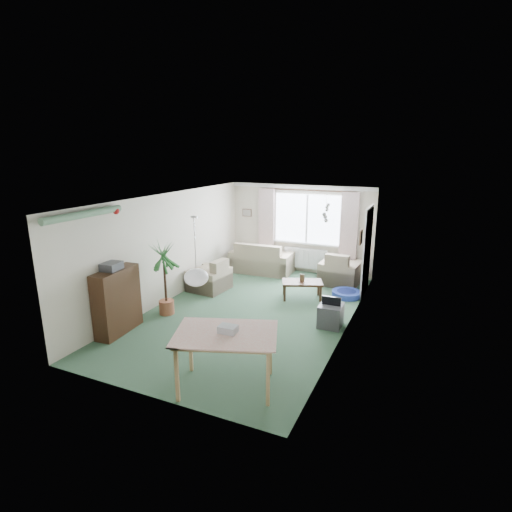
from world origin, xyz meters
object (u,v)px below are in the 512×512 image
at_px(dining_table, 226,361).
at_px(sofa, 262,257).
at_px(armchair_corner, 340,268).
at_px(pet_bed, 346,294).
at_px(coffee_table, 302,290).
at_px(houseplant, 165,278).
at_px(tv_cube, 331,315).
at_px(bookshelf, 117,301).
at_px(armchair_left, 209,274).

bearing_deg(dining_table, sofa, 108.24).
xyz_separation_m(armchair_corner, pet_bed, (0.35, -0.87, -0.35)).
bearing_deg(coffee_table, sofa, 137.36).
bearing_deg(armchair_corner, coffee_table, 71.06).
xyz_separation_m(houseplant, tv_cube, (3.25, 0.80, -0.56)).
relative_size(coffee_table, bookshelf, 0.74).
bearing_deg(sofa, armchair_corner, 174.20).
bearing_deg(pet_bed, coffee_table, -150.10).
bearing_deg(houseplant, armchair_corner, 50.00).
bearing_deg(dining_table, armchair_left, 124.08).
bearing_deg(tv_cube, armchair_corner, 97.75).
bearing_deg(coffee_table, pet_bed, 29.90).
bearing_deg(armchair_corner, bookshelf, 57.84).
bearing_deg(bookshelf, dining_table, -20.25).
distance_m(armchair_left, houseplant, 1.68).
xyz_separation_m(armchair_left, bookshelf, (-0.34, -2.70, 0.22)).
xyz_separation_m(armchair_corner, houseplant, (-2.85, -3.39, 0.36)).
relative_size(bookshelf, pet_bed, 1.83).
bearing_deg(pet_bed, sofa, 158.76).
height_order(sofa, tv_cube, sofa).
relative_size(bookshelf, tv_cube, 2.55).
bearing_deg(armchair_left, sofa, 167.70).
height_order(bookshelf, pet_bed, bookshelf).
relative_size(armchair_left, bookshelf, 0.71).
height_order(coffee_table, pet_bed, coffee_table).
xyz_separation_m(armchair_corner, bookshelf, (-3.14, -4.46, 0.19)).
xyz_separation_m(houseplant, dining_table, (2.40, -1.83, -0.36)).
bearing_deg(coffee_table, armchair_corner, 68.10).
height_order(bookshelf, tv_cube, bookshelf).
xyz_separation_m(coffee_table, bookshelf, (-2.58, -3.07, 0.41)).
bearing_deg(dining_table, armchair_corner, 85.05).
bearing_deg(houseplant, coffee_table, 41.17).
relative_size(sofa, houseplant, 1.09).
xyz_separation_m(coffee_table, houseplant, (-2.29, -2.00, 0.57)).
bearing_deg(bookshelf, armchair_corner, 50.44).
relative_size(armchair_corner, bookshelf, 0.77).
height_order(houseplant, pet_bed, houseplant).
relative_size(sofa, armchair_left, 1.95).
height_order(armchair_left, dining_table, dining_table).
bearing_deg(coffee_table, tv_cube, -51.15).
height_order(sofa, pet_bed, sofa).
distance_m(armchair_corner, houseplant, 4.44).
distance_m(armchair_corner, coffee_table, 1.52).
bearing_deg(sofa, tv_cube, 131.51).
bearing_deg(houseplant, sofa, 79.83).
bearing_deg(pet_bed, houseplant, -141.73).
distance_m(armchair_corner, armchair_left, 3.30).
xyz_separation_m(armchair_corner, tv_cube, (0.40, -2.59, -0.20)).
bearing_deg(armchair_left, dining_table, 38.90).
distance_m(bookshelf, dining_table, 2.80).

